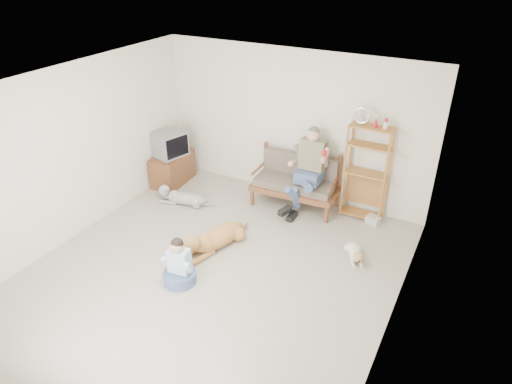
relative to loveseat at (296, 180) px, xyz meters
The scene contains 17 objects.
floor 2.45m from the loveseat, 96.47° to the right, with size 5.50×5.50×0.00m, color #B8AFA1.
ceiling 3.27m from the loveseat, 96.47° to the right, with size 5.50×5.50×0.00m, color white.
wall_back 0.98m from the loveseat, 126.77° to the left, with size 5.00×5.00×0.00m, color silver.
wall_front 5.22m from the loveseat, 93.02° to the right, with size 5.00×5.00×0.00m, color silver.
wall_left 3.76m from the loveseat, 139.25° to the right, with size 5.50×5.50×0.00m, color silver.
wall_right 3.38m from the loveseat, 46.96° to the right, with size 5.50×5.50×0.00m, color silver.
loveseat is the anchor object (origin of this frame).
man 0.38m from the loveseat, 41.38° to the right, with size 0.58×0.83×1.35m.
etagere 1.24m from the loveseat, ahead, with size 0.74×0.32×1.95m.
book_stack 1.49m from the loveseat, ahead, with size 0.22×0.16×0.14m, color silver.
tv_stand 2.53m from the loveseat, behind, with size 0.57×0.93×0.60m.
crt_tv 2.52m from the loveseat, behind, with size 0.60×0.68×0.48m.
wall_outlet 1.57m from the loveseat, 167.13° to the left, with size 0.12×0.02×0.08m, color silver.
golden_retriever 1.96m from the loveseat, 107.19° to the right, with size 0.60×1.38×0.43m.
shaggy_dog 2.11m from the loveseat, 152.34° to the right, with size 1.09×0.45×0.33m.
terrier 1.87m from the loveseat, 36.91° to the right, with size 0.40×0.60×0.25m.
child 2.82m from the loveseat, 101.61° to the right, with size 0.46×0.46×0.73m.
Camera 1 is at (3.02, -4.31, 4.25)m, focal length 32.00 mm.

